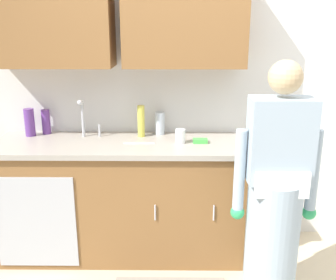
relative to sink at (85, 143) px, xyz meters
name	(u,v)px	position (x,y,z in m)	size (l,w,h in m)	color
kitchen_wall_with_uppers	(173,68)	(0.68, 0.29, 0.55)	(4.80, 0.44, 2.70)	silver
counter_cabinet	(121,200)	(0.27, -0.01, -0.48)	(1.90, 0.62, 0.90)	brown
countertop	(120,144)	(0.27, -0.01, -0.01)	(1.96, 0.66, 0.04)	#A8A093
sink	(85,143)	(0.00, 0.00, 0.00)	(0.50, 0.36, 0.35)	#B7BABF
person_at_sink	(274,208)	(1.33, -0.63, -0.23)	(0.55, 0.34, 1.62)	white
bottle_water_short	(46,122)	(-0.37, 0.23, 0.12)	(0.07, 0.07, 0.20)	#66388C
bottle_soap	(160,123)	(0.57, 0.22, 0.11)	(0.08, 0.08, 0.18)	silver
bottle_cleaner_spray	(141,121)	(0.43, 0.15, 0.14)	(0.06, 0.06, 0.25)	#D8D14C
bottle_dish_liquid	(30,122)	(-0.48, 0.16, 0.13)	(0.08, 0.08, 0.22)	#66388C
cup_by_sink	(180,136)	(0.74, -0.04, 0.07)	(0.08, 0.08, 0.11)	white
knife_on_counter	(139,143)	(0.42, -0.05, 0.02)	(0.24, 0.02, 0.01)	silver
sponge	(200,141)	(0.89, -0.03, 0.03)	(0.11, 0.07, 0.03)	#4CBF4C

